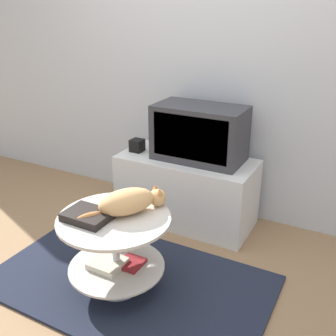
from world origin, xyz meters
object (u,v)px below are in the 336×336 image
object	(u,v)px
tv	(200,133)
speaker	(137,145)
dvd_box	(88,216)
cat	(130,201)

from	to	relation	value
tv	speaker	world-z (taller)	tv
dvd_box	speaker	bearing A→B (deg)	107.23
tv	cat	distance (m)	0.91
speaker	dvd_box	size ratio (longest dim) A/B	0.38
tv	speaker	size ratio (longest dim) A/B	6.85
cat	tv	bearing A→B (deg)	31.64
tv	dvd_box	distance (m)	1.11
speaker	tv	bearing A→B (deg)	8.28
tv	cat	xyz separation A→B (m)	(-0.03, -0.90, -0.16)
tv	cat	world-z (taller)	tv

